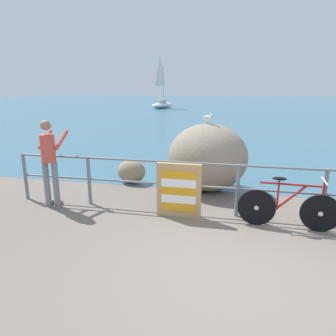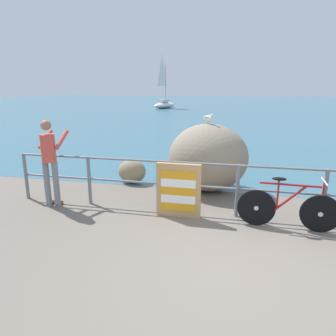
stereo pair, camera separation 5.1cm
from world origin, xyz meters
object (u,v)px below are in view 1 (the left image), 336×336
Objects in this scene: bicycle at (288,207)px; person_at_railing at (50,160)px; breakwater_boulder_left at (131,171)px; breakwater_boulder_main at (208,158)px; sailboat at (162,102)px; folded_deckchair_stack at (179,191)px; seagull at (208,118)px.

person_at_railing is at bearing -178.35° from bicycle.
breakwater_boulder_left is (-3.52, 1.98, -0.09)m from bicycle.
sailboat reaches higher than breakwater_boulder_main.
seagull reaches higher than folded_deckchair_stack.
sailboat reaches higher than person_at_railing.
bicycle is at bearing -49.19° from breakwater_boulder_main.
person_at_railing is 1.71× the size of folded_deckchair_stack.
sailboat is at bearing 101.78° from breakwater_boulder_left.
person_at_railing is 5.74× the size of seagull.
person_at_railing is 2.68m from folded_deckchair_stack.
breakwater_boulder_left is 29.93m from sailboat.
seagull is at bearing -158.68° from breakwater_boulder_main.
folded_deckchair_stack is 2.47m from breakwater_boulder_left.
breakwater_boulder_main is at bearing -4.89° from breakwater_boulder_left.
person_at_railing is 3.48m from breakwater_boulder_main.
breakwater_boulder_left is at bearing 153.23° from bicycle.
seagull is (1.93, -0.18, 1.43)m from breakwater_boulder_left.
seagull is at bearing -63.26° from person_at_railing.
breakwater_boulder_main is (0.38, 1.71, 0.27)m from folded_deckchair_stack.
breakwater_boulder_main is 2.03m from breakwater_boulder_left.
person_at_railing reaches higher than breakwater_boulder_left.
person_at_railing is 3.52m from seagull.
person_at_railing is at bearing -118.98° from breakwater_boulder_left.
breakwater_boulder_main reaches higher than breakwater_boulder_left.
breakwater_boulder_main is 6.01× the size of seagull.
breakwater_boulder_left is (-1.58, 1.88, -0.22)m from folded_deckchair_stack.
sailboat is (-9.63, 31.28, 0.32)m from bicycle.
breakwater_boulder_left is at bearing 175.11° from breakwater_boulder_main.
bicycle is 1.95m from folded_deckchair_stack.
sailboat is (-5.06, 31.21, -0.28)m from person_at_railing.
bicycle is 32.73m from sailboat.
sailboat is at bearing 103.86° from folded_deckchair_stack.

